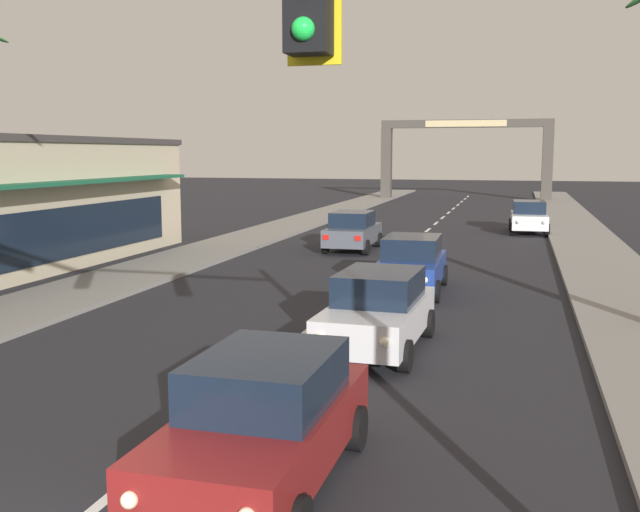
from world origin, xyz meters
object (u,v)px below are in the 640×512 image
at_px(sedan_fifth_in_queue, 412,264).
at_px(town_gateway_arch, 465,148).
at_px(sedan_third_in_queue, 378,310).
at_px(sedan_lead_at_stop_bar, 264,420).
at_px(sedan_parked_nearest_kerb, 529,217).
at_px(traffic_signal_mast, 323,69).
at_px(sedan_oncoming_far, 353,231).

bearing_deg(sedan_fifth_in_queue, town_gateway_arch, 92.13).
height_order(sedan_third_in_queue, sedan_fifth_in_queue, same).
relative_size(sedan_lead_at_stop_bar, sedan_third_in_queue, 0.99).
bearing_deg(sedan_parked_nearest_kerb, traffic_signal_mast, -93.28).
bearing_deg(sedan_third_in_queue, sedan_parked_nearest_kerb, 82.31).
bearing_deg(town_gateway_arch, traffic_signal_mast, -86.93).
distance_m(sedan_lead_at_stop_bar, town_gateway_arch, 58.33).
height_order(traffic_signal_mast, sedan_third_in_queue, traffic_signal_mast).
bearing_deg(sedan_fifth_in_queue, sedan_oncoming_far, 113.08).
bearing_deg(town_gateway_arch, sedan_fifth_in_queue, -87.87).
distance_m(sedan_lead_at_stop_bar, sedan_oncoming_far, 22.70).
bearing_deg(sedan_parked_nearest_kerb, sedan_third_in_queue, -97.69).
distance_m(traffic_signal_mast, sedan_oncoming_far, 26.23).
height_order(traffic_signal_mast, sedan_fifth_in_queue, traffic_signal_mast).
xyz_separation_m(sedan_lead_at_stop_bar, town_gateway_arch, (-1.73, 58.18, 3.69)).
xyz_separation_m(traffic_signal_mast, sedan_fifth_in_queue, (-1.62, 16.48, -3.92)).
distance_m(traffic_signal_mast, sedan_third_in_queue, 10.59).
bearing_deg(sedan_lead_at_stop_bar, sedan_parked_nearest_kerb, 83.61).
xyz_separation_m(sedan_oncoming_far, sedan_parked_nearest_kerb, (7.38, 9.15, 0.00)).
bearing_deg(sedan_third_in_queue, traffic_signal_mast, -81.99).
bearing_deg(traffic_signal_mast, sedan_lead_at_stop_bar, 117.41).
bearing_deg(sedan_oncoming_far, sedan_fifth_in_queue, -66.92).
bearing_deg(sedan_lead_at_stop_bar, sedan_fifth_in_queue, 90.27).
distance_m(traffic_signal_mast, sedan_fifth_in_queue, 17.02).
height_order(sedan_lead_at_stop_bar, sedan_third_in_queue, same).
height_order(sedan_third_in_queue, sedan_parked_nearest_kerb, same).
xyz_separation_m(traffic_signal_mast, town_gateway_arch, (-3.28, 61.18, -0.23)).
height_order(sedan_fifth_in_queue, sedan_oncoming_far, same).
relative_size(traffic_signal_mast, sedan_parked_nearest_kerb, 2.36).
relative_size(sedan_third_in_queue, sedan_fifth_in_queue, 1.00).
relative_size(sedan_lead_at_stop_bar, town_gateway_arch, 0.30).
bearing_deg(sedan_fifth_in_queue, sedan_third_in_queue, -87.90).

